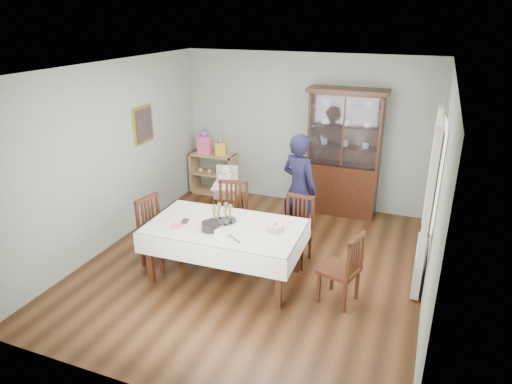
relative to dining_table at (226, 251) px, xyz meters
The scene contains 25 objects.
floor 0.62m from the dining_table, 60.88° to the left, with size 5.00×5.00×0.00m, color #593319.
room_shell 1.64m from the dining_table, 76.16° to the left, with size 5.00×5.00×5.00m.
dining_table is the anchor object (origin of this frame).
china_cabinet 2.95m from the dining_table, 69.82° to the left, with size 1.30×0.48×2.18m.
sideboard 3.10m from the dining_table, 119.29° to the left, with size 0.90×0.38×0.80m.
picture_frame 2.65m from the dining_table, 148.40° to the left, with size 0.04×0.48×0.58m, color gold.
window 2.81m from the dining_table, 16.38° to the left, with size 0.04×1.02×1.22m, color white.
curtain_left 2.62m from the dining_table, ahead, with size 0.07×0.30×1.55m, color silver.
curtain_right 2.94m from the dining_table, 29.26° to the left, with size 0.07×0.30×1.55m, color silver.
radiator 2.50m from the dining_table, 16.77° to the left, with size 0.10×0.80×0.55m, color white.
chair_far_left 0.80m from the dining_table, 108.10° to the left, with size 0.55×0.55×1.02m.
chair_far_right 1.05m from the dining_table, 44.94° to the left, with size 0.45×0.45×0.95m.
chair_end_left 1.01m from the dining_table, behind, with size 0.52×0.52×0.98m.
chair_end_right 1.53m from the dining_table, ahead, with size 0.52×0.52×0.93m.
woman 1.59m from the dining_table, 67.56° to the left, with size 0.62×0.41×1.70m, color black.
high_chair 1.51m from the dining_table, 114.27° to the left, with size 0.57×0.57×1.07m.
champagne_tray 0.46m from the dining_table, 130.18° to the left, with size 0.37×0.37×0.23m.
birthday_cake 0.79m from the dining_table, ahead, with size 0.26×0.26×0.18m.
plate_stack_dark 0.48m from the dining_table, 121.66° to the right, with size 0.22×0.22×0.11m, color black.
plate_stack_white 0.53m from the dining_table, 71.47° to the right, with size 0.19×0.19×0.08m, color white.
napkin_stack 0.73m from the dining_table, 155.39° to the right, with size 0.14×0.14×0.02m, color #FF5D91.
cutlery 0.70m from the dining_table, behind, with size 0.12×0.17×0.01m, color silver, non-canonical shape.
cake_knife 0.54m from the dining_table, 49.12° to the right, with size 0.31×0.03×0.01m, color silver.
gift_bag_pink 3.22m from the dining_table, 121.95° to the left, with size 0.25×0.17×0.45m.
gift_bag_orange 3.05m from the dining_table, 116.50° to the left, with size 0.22×0.18×0.34m.
Camera 1 is at (2.07, -5.21, 3.33)m, focal length 32.00 mm.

